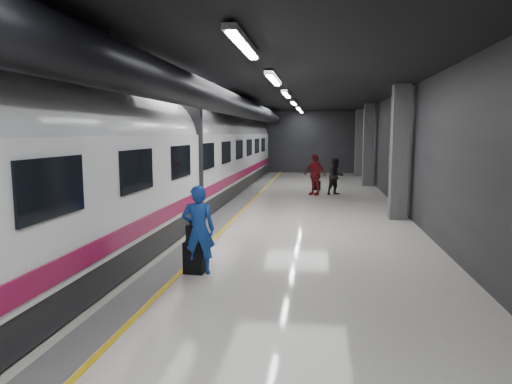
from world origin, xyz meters
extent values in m
plane|color=silver|center=(0.00, 0.00, 0.00)|extent=(40.00, 40.00, 0.00)
cube|color=black|center=(0.00, 0.00, 4.50)|extent=(10.00, 40.00, 0.02)
cube|color=#28282B|center=(0.00, 20.00, 2.25)|extent=(10.00, 0.02, 4.50)
cube|color=#28282B|center=(-5.00, 0.00, 2.25)|extent=(0.02, 40.00, 4.50)
cube|color=#28282B|center=(5.00, 0.00, 2.25)|extent=(0.02, 40.00, 4.50)
cube|color=slate|center=(-1.35, 0.00, 0.01)|extent=(0.65, 39.80, 0.01)
cube|color=yellow|center=(-0.95, 0.00, 0.01)|extent=(0.10, 39.80, 0.01)
cylinder|color=black|center=(-1.30, 0.00, 3.95)|extent=(0.80, 38.00, 0.80)
cube|color=silver|center=(0.60, -6.00, 4.40)|extent=(0.22, 2.60, 0.10)
cube|color=silver|center=(0.60, -1.00, 4.40)|extent=(0.22, 2.60, 0.10)
cube|color=silver|center=(0.60, 4.00, 4.40)|extent=(0.22, 2.60, 0.10)
cube|color=silver|center=(0.60, 9.00, 4.40)|extent=(0.22, 2.60, 0.10)
cube|color=silver|center=(0.60, 14.00, 4.40)|extent=(0.22, 2.60, 0.10)
cube|color=silver|center=(0.60, 18.00, 4.40)|extent=(0.22, 2.60, 0.10)
cube|color=#515154|center=(4.55, 2.00, 2.25)|extent=(0.55, 0.55, 4.50)
cube|color=#515154|center=(4.55, 12.00, 2.25)|extent=(0.55, 0.55, 4.50)
cube|color=#515154|center=(4.55, 18.00, 2.25)|extent=(0.55, 0.55, 4.50)
cube|color=black|center=(-3.25, 0.00, 0.35)|extent=(2.80, 38.00, 0.60)
cube|color=white|center=(-3.25, 0.00, 1.75)|extent=(2.90, 38.00, 2.20)
cylinder|color=white|center=(-3.25, 0.00, 2.70)|extent=(2.80, 38.00, 2.80)
cube|color=maroon|center=(-1.78, 0.00, 0.95)|extent=(0.04, 38.00, 0.35)
cube|color=black|center=(-3.25, 0.00, 2.00)|extent=(3.05, 0.25, 3.80)
cube|color=black|center=(-1.78, -8.00, 2.15)|extent=(0.05, 1.60, 0.85)
cube|color=black|center=(-1.78, -5.00, 2.15)|extent=(0.05, 1.60, 0.85)
cube|color=black|center=(-1.78, -2.00, 2.15)|extent=(0.05, 1.60, 0.85)
cube|color=black|center=(-1.78, 1.00, 2.15)|extent=(0.05, 1.60, 0.85)
cube|color=black|center=(-1.78, 4.00, 2.15)|extent=(0.05, 1.60, 0.85)
cube|color=black|center=(-1.78, 7.00, 2.15)|extent=(0.05, 1.60, 0.85)
cube|color=black|center=(-1.78, 10.00, 2.15)|extent=(0.05, 1.60, 0.85)
cube|color=black|center=(-1.78, 13.00, 2.15)|extent=(0.05, 1.60, 0.85)
cube|color=black|center=(-1.78, 16.00, 2.15)|extent=(0.05, 1.60, 0.85)
imported|color=blue|center=(-0.55, -4.88, 0.93)|extent=(0.75, 0.56, 1.85)
cube|color=black|center=(-0.65, -4.89, 0.33)|extent=(0.43, 0.29, 0.67)
cube|color=black|center=(-0.67, -4.91, 0.85)|extent=(0.29, 0.18, 0.36)
imported|color=black|center=(2.68, 7.92, 0.87)|extent=(1.07, 1.03, 1.74)
imported|color=maroon|center=(1.69, 7.72, 0.96)|extent=(1.21, 1.00, 1.93)
cube|color=black|center=(1.80, 9.59, 0.24)|extent=(0.36, 0.28, 0.47)
camera|label=1|loc=(1.90, -13.84, 2.90)|focal=32.00mm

